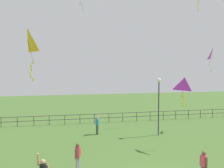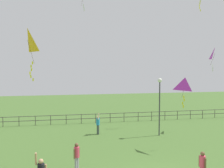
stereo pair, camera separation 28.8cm
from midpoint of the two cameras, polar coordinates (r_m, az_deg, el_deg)
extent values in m
cylinder|color=#38383D|center=(21.29, 11.15, -5.59)|extent=(0.10, 0.10, 4.48)
sphere|color=white|center=(21.02, 11.24, 0.85)|extent=(0.36, 0.36, 0.36)
cylinder|color=#3F4C47|center=(21.58, -2.74, -10.39)|extent=(0.14, 0.14, 0.80)
cylinder|color=#3F4C47|center=(21.71, -2.92, -10.30)|extent=(0.14, 0.14, 0.80)
cylinder|color=#268CBF|center=(21.48, -2.84, -8.58)|extent=(0.29, 0.29, 0.57)
sphere|color=beige|center=(21.40, -2.84, -7.56)|extent=(0.21, 0.21, 0.21)
cylinder|color=beige|center=(21.19, -2.74, -7.37)|extent=(0.17, 0.13, 0.54)
cylinder|color=beige|center=(21.66, -3.06, -8.56)|extent=(0.09, 0.09, 0.54)
sphere|color=tan|center=(12.03, -15.23, -16.65)|extent=(0.23, 0.23, 0.23)
cylinder|color=tan|center=(12.02, -16.29, -16.08)|extent=(0.12, 0.18, 0.58)
cylinder|color=#99999E|center=(14.59, -7.26, -17.62)|extent=(0.14, 0.14, 0.81)
cylinder|color=#99999E|center=(14.47, -7.65, -17.81)|extent=(0.14, 0.14, 0.81)
cylinder|color=#D83F59|center=(14.29, -7.48, -15.14)|extent=(0.30, 0.30, 0.57)
sphere|color=brown|center=(14.16, -7.49, -13.64)|extent=(0.22, 0.22, 0.22)
cylinder|color=brown|center=(14.45, -6.99, -15.06)|extent=(0.09, 0.09, 0.54)
cylinder|color=brown|center=(14.15, -7.98, -15.49)|extent=(0.09, 0.09, 0.54)
cylinder|color=#D83F59|center=(13.72, 20.52, -16.22)|extent=(0.29, 0.29, 0.57)
sphere|color=brown|center=(13.60, 20.56, -14.66)|extent=(0.22, 0.22, 0.22)
cylinder|color=brown|center=(13.87, 19.92, -16.14)|extent=(0.09, 0.09, 0.54)
cylinder|color=brown|center=(13.61, 21.11, -16.57)|extent=(0.09, 0.09, 0.54)
cube|color=yellow|center=(27.80, 19.77, 17.32)|extent=(0.10, 0.05, 0.20)
cube|color=yellow|center=(27.71, 19.70, 16.90)|extent=(0.11, 0.05, 0.21)
cube|color=yellow|center=(27.60, 19.59, 16.49)|extent=(0.10, 0.05, 0.20)
cube|color=yellow|center=(27.60, 19.65, 16.02)|extent=(0.08, 0.05, 0.20)
cube|color=yellow|center=(27.66, 19.80, 15.52)|extent=(0.11, 0.03, 0.21)
pyramid|color=yellow|center=(17.17, -18.27, 9.51)|extent=(0.98, 1.21, 1.52)
cylinder|color=#4C381E|center=(17.20, -17.54, 6.97)|extent=(0.39, 0.25, 1.52)
cube|color=yellow|center=(17.21, -17.23, 4.61)|extent=(0.10, 0.02, 0.20)
cube|color=yellow|center=(17.18, -17.52, 3.87)|extent=(0.09, 0.03, 0.20)
cube|color=yellow|center=(17.18, -17.42, 3.14)|extent=(0.11, 0.05, 0.21)
cube|color=yellow|center=(17.15, -17.73, 2.40)|extent=(0.08, 0.05, 0.20)
cube|color=yellow|center=(17.18, -17.57, 1.67)|extent=(0.11, 0.02, 0.21)
cube|color=yellow|center=(17.24, -17.10, 0.95)|extent=(0.09, 0.02, 0.20)
cube|color=white|center=(25.20, -6.21, 17.42)|extent=(0.08, 0.01, 0.20)
cube|color=white|center=(25.18, -6.11, 16.92)|extent=(0.11, 0.02, 0.21)
cube|color=white|center=(25.14, -6.06, 16.43)|extent=(0.09, 0.03, 0.20)
pyramid|color=#B22DB2|center=(18.36, 16.75, -0.05)|extent=(0.83, 1.21, 0.92)
cylinder|color=#4C381E|center=(18.27, 16.42, -1.51)|extent=(0.32, 0.17, 0.92)
cube|color=yellow|center=(18.36, 16.49, -2.86)|extent=(0.10, 0.01, 0.20)
cube|color=yellow|center=(18.42, 16.55, -3.53)|extent=(0.09, 0.03, 0.20)
cube|color=yellow|center=(18.32, 16.24, -4.26)|extent=(0.09, 0.02, 0.20)
cube|color=yellow|center=(18.42, 16.38, -4.91)|extent=(0.08, 0.03, 0.20)
pyramid|color=#B22DB2|center=(24.70, 22.79, 6.47)|extent=(0.74, 1.03, 1.14)
cylinder|color=#4C381E|center=(24.64, 22.27, 5.16)|extent=(0.41, 0.17, 1.14)
cube|color=white|center=(24.61, 22.21, 3.90)|extent=(0.08, 0.05, 0.20)
cube|color=white|center=(24.69, 22.30, 3.38)|extent=(0.11, 0.01, 0.21)
cube|color=white|center=(24.71, 22.31, 2.87)|extent=(0.08, 0.04, 0.20)
cylinder|color=#4C4742|center=(26.28, -23.34, -7.92)|extent=(0.06, 0.06, 0.95)
cylinder|color=#4C4742|center=(26.00, -20.15, -7.97)|extent=(0.06, 0.06, 0.95)
cylinder|color=#4C4742|center=(25.79, -16.77, -7.99)|extent=(0.06, 0.06, 0.95)
cylinder|color=#4C4742|center=(25.68, -13.50, -7.98)|extent=(0.06, 0.06, 0.95)
cylinder|color=#4C4742|center=(25.64, -10.09, -7.95)|extent=(0.06, 0.06, 0.95)
cylinder|color=#4C4742|center=(25.70, -6.69, -7.88)|extent=(0.06, 0.06, 0.95)
cylinder|color=#4C4742|center=(25.84, -3.42, -7.80)|extent=(0.06, 0.06, 0.95)
cylinder|color=#4C4742|center=(26.07, -0.10, -7.69)|extent=(0.06, 0.06, 0.95)
cylinder|color=#4C4742|center=(26.37, 3.07, -7.55)|extent=(0.06, 0.06, 0.95)
cylinder|color=#4C4742|center=(26.77, 6.30, -7.40)|extent=(0.06, 0.06, 0.95)
cylinder|color=#4C4742|center=(27.24, 9.33, -7.23)|extent=(0.06, 0.06, 0.95)
cylinder|color=#4C4742|center=(27.78, 12.27, -7.04)|extent=(0.06, 0.06, 0.95)
cylinder|color=#4C4742|center=(28.37, 14.98, -6.86)|extent=(0.06, 0.06, 0.95)
cylinder|color=#4C4742|center=(29.06, 17.71, -6.66)|extent=(0.06, 0.06, 0.95)
cylinder|color=#4C4742|center=(29.78, 20.21, -6.46)|extent=(0.06, 0.06, 0.95)
cylinder|color=#4C4742|center=(30.56, 22.64, -6.25)|extent=(0.06, 0.06, 0.95)
cube|color=#4C4742|center=(25.99, 0.03, -6.74)|extent=(36.00, 0.05, 0.05)
cube|color=#4C4742|center=(26.08, 0.03, -7.68)|extent=(36.00, 0.05, 0.05)
camera|label=1|loc=(0.14, -89.52, 0.03)|focal=40.09mm
camera|label=2|loc=(0.14, 90.48, -0.03)|focal=40.09mm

